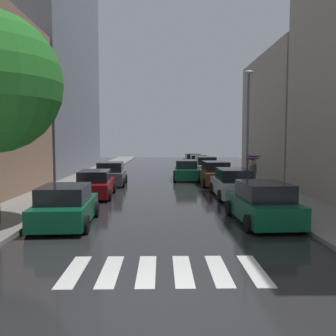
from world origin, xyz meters
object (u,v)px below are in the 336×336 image
parked_car_right_sixth (193,160)px  car_midroad (186,171)px  parked_car_left_second (95,184)px  pedestrian_foreground (254,165)px  parked_car_left_nearest (66,206)px  pedestrian_near_tree (252,166)px  parked_car_right_fifth (198,163)px  parked_car_left_third (111,174)px  lamp_post_right (248,121)px  parked_car_right_second (233,184)px  parked_car_right_nearest (263,204)px  parked_car_right_third (215,174)px  parked_car_right_fourth (205,167)px

parked_car_right_sixth → car_midroad: (-1.84, -15.00, 0.03)m
parked_car_left_second → parked_car_right_sixth: (7.61, 23.58, 0.01)m
pedestrian_foreground → parked_car_left_nearest: bearing=-130.7°
car_midroad → pedestrian_near_tree: (3.55, -7.30, 0.89)m
parked_car_right_fifth → car_midroad: bearing=169.1°
parked_car_left_third → pedestrian_near_tree: (9.18, -4.01, 0.87)m
parked_car_left_third → car_midroad: size_ratio=0.89×
parked_car_left_third → pedestrian_near_tree: pedestrian_near_tree is taller
pedestrian_foreground → pedestrian_near_tree: bearing=-102.6°
pedestrian_foreground → car_midroad: bearing=129.2°
parked_car_left_nearest → pedestrian_near_tree: bearing=-51.7°
parked_car_left_second → pedestrian_foreground: (9.77, 2.72, 0.89)m
parked_car_left_second → lamp_post_right: lamp_post_right is taller
parked_car_right_second → car_midroad: bearing=13.3°
parked_car_left_nearest → pedestrian_foreground: pedestrian_foreground is taller
parked_car_right_fifth → pedestrian_near_tree: size_ratio=2.21×
parked_car_right_nearest → parked_car_right_second: bearing=-3.4°
parked_car_left_second → parked_car_right_third: bearing=-58.7°
car_midroad → lamp_post_right: lamp_post_right is taller
parked_car_left_second → lamp_post_right: (9.42, 3.01, 3.75)m
parked_car_left_nearest → parked_car_right_fourth: bearing=-25.1°
parked_car_left_second → parked_car_right_sixth: bearing=-20.7°
parked_car_left_nearest → parked_car_left_second: bearing=-1.8°
parked_car_right_sixth → car_midroad: bearing=170.4°
parked_car_right_second → lamp_post_right: lamp_post_right is taller
parked_car_right_third → parked_car_right_nearest: bearing=179.1°
parked_car_left_second → pedestrian_near_tree: pedestrian_near_tree is taller
lamp_post_right → parked_car_right_fifth: bearing=97.0°
parked_car_left_nearest → car_midroad: bearing=-23.0°
parked_car_left_second → pedestrian_near_tree: 9.46m
parked_car_left_third → parked_car_left_second: bearing=176.4°
parked_car_left_nearest → pedestrian_near_tree: 12.25m
parked_car_right_fifth → pedestrian_near_tree: pedestrian_near_tree is taller
parked_car_right_nearest → parked_car_right_fifth: (-0.07, 23.70, 0.02)m
parked_car_left_third → parked_car_right_second: (7.68, -5.55, -0.01)m
parked_car_left_third → parked_car_left_nearest: bearing=177.8°
parked_car_right_nearest → pedestrian_foreground: 9.50m
parked_car_left_nearest → pedestrian_near_tree: (9.20, 8.03, 0.92)m
parked_car_right_fourth → parked_car_right_sixth: (-0.12, 11.82, -0.08)m
pedestrian_near_tree → parked_car_right_fourth: bearing=31.4°
parked_car_right_nearest → parked_car_right_third: size_ratio=1.01×
parked_car_left_third → parked_car_right_fifth: size_ratio=0.91×
parked_car_left_nearest → lamp_post_right: size_ratio=0.56×
parked_car_right_third → pedestrian_foreground: 3.36m
lamp_post_right → parked_car_right_third: bearing=129.9°
parked_car_right_second → pedestrian_foreground: bearing=-33.0°
lamp_post_right → pedestrian_foreground: bearing=-38.9°
parked_car_right_sixth → pedestrian_foreground: (2.17, -20.86, 0.88)m
parked_car_right_fourth → parked_car_right_nearest: bearing=179.3°
parked_car_right_nearest → pedestrian_near_tree: pedestrian_near_tree is taller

